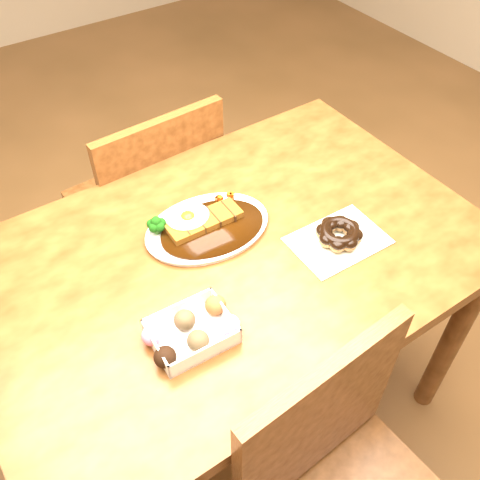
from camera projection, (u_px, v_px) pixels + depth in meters
ground at (234, 403)px, 1.79m from camera, size 6.00×6.00×0.00m
table at (232, 278)px, 1.32m from camera, size 1.20×0.80×0.75m
chair_far at (152, 205)px, 1.77m from camera, size 0.44×0.44×0.87m
katsu_curry_plate at (205, 225)px, 1.29m from camera, size 0.32×0.25×0.06m
donut_box at (191, 331)px, 1.07m from camera, size 0.19×0.13×0.05m
pon_de_ring at (339, 234)px, 1.26m from camera, size 0.23×0.16×0.04m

